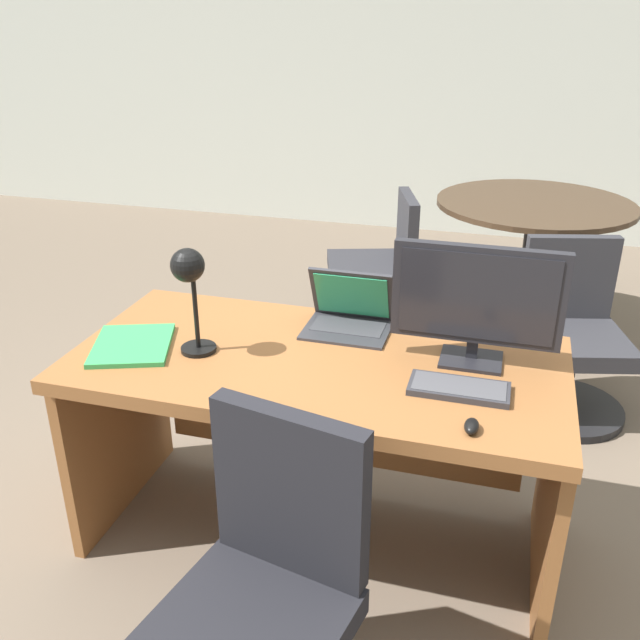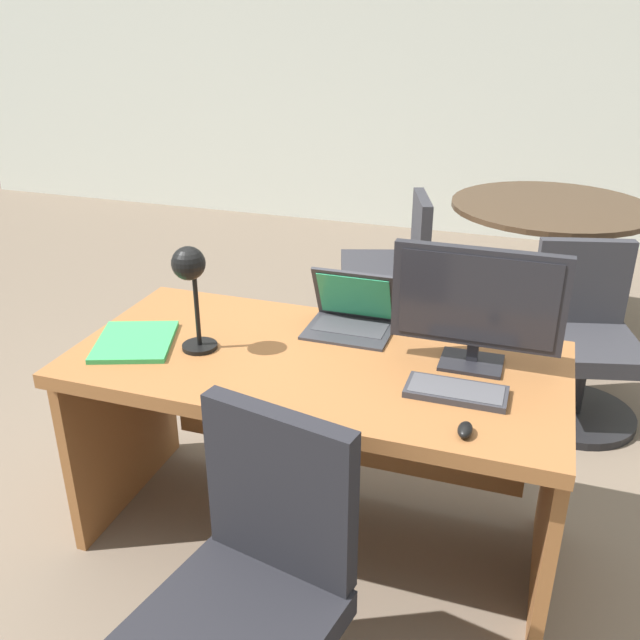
{
  "view_description": "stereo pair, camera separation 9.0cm",
  "coord_description": "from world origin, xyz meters",
  "px_view_note": "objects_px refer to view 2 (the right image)",
  "views": [
    {
      "loc": [
        0.57,
        -1.95,
        1.82
      ],
      "look_at": [
        0.0,
        0.04,
        0.88
      ],
      "focal_mm": 38.67,
      "sensor_mm": 36.0,
      "label": 1
    },
    {
      "loc": [
        0.66,
        -1.92,
        1.82
      ],
      "look_at": [
        0.0,
        0.04,
        0.88
      ],
      "focal_mm": 38.67,
      "sensor_mm": 36.0,
      "label": 2
    }
  ],
  "objects_px": {
    "desk": "(320,402)",
    "keyboard": "(456,391)",
    "mouse": "(465,430)",
    "laptop": "(352,310)",
    "meeting_table": "(547,238)",
    "book": "(135,341)",
    "meeting_chair_near": "(581,352)",
    "monitor": "(478,302)",
    "office_chair": "(250,618)",
    "desk_lamp": "(190,277)",
    "meeting_chair_far": "(390,279)"
  },
  "relations": [
    {
      "from": "desk_lamp",
      "to": "office_chair",
      "type": "height_order",
      "value": "desk_lamp"
    },
    {
      "from": "mouse",
      "to": "meeting_chair_near",
      "type": "relative_size",
      "value": 0.09
    },
    {
      "from": "desk",
      "to": "mouse",
      "type": "bearing_deg",
      "value": -32.94
    },
    {
      "from": "desk",
      "to": "laptop",
      "type": "height_order",
      "value": "laptop"
    },
    {
      "from": "book",
      "to": "office_chair",
      "type": "bearing_deg",
      "value": -42.28
    },
    {
      "from": "desk",
      "to": "office_chair",
      "type": "distance_m",
      "value": 0.8
    },
    {
      "from": "meeting_chair_near",
      "to": "office_chair",
      "type": "bearing_deg",
      "value": -113.43
    },
    {
      "from": "monitor",
      "to": "laptop",
      "type": "distance_m",
      "value": 0.5
    },
    {
      "from": "mouse",
      "to": "desk_lamp",
      "type": "bearing_deg",
      "value": 166.96
    },
    {
      "from": "mouse",
      "to": "laptop",
      "type": "bearing_deg",
      "value": 130.36
    },
    {
      "from": "office_chair",
      "to": "meeting_chair_near",
      "type": "relative_size",
      "value": 1.09
    },
    {
      "from": "desk",
      "to": "meeting_chair_far",
      "type": "xyz_separation_m",
      "value": [
        -0.16,
        1.78,
        -0.21
      ]
    },
    {
      "from": "desk_lamp",
      "to": "book",
      "type": "height_order",
      "value": "desk_lamp"
    },
    {
      "from": "mouse",
      "to": "keyboard",
      "type": "bearing_deg",
      "value": 104.61
    },
    {
      "from": "desk_lamp",
      "to": "book",
      "type": "distance_m",
      "value": 0.35
    },
    {
      "from": "desk",
      "to": "monitor",
      "type": "xyz_separation_m",
      "value": [
        0.5,
        0.07,
        0.42
      ]
    },
    {
      "from": "monitor",
      "to": "laptop",
      "type": "xyz_separation_m",
      "value": [
        -0.45,
        0.15,
        -0.16
      ]
    },
    {
      "from": "laptop",
      "to": "office_chair",
      "type": "relative_size",
      "value": 0.33
    },
    {
      "from": "mouse",
      "to": "meeting_chair_far",
      "type": "relative_size",
      "value": 0.09
    },
    {
      "from": "desk_lamp",
      "to": "meeting_chair_far",
      "type": "relative_size",
      "value": 0.44
    },
    {
      "from": "monitor",
      "to": "desk_lamp",
      "type": "relative_size",
      "value": 1.44
    },
    {
      "from": "keyboard",
      "to": "book",
      "type": "height_order",
      "value": "keyboard"
    },
    {
      "from": "desk",
      "to": "meeting_chair_far",
      "type": "distance_m",
      "value": 1.8
    },
    {
      "from": "office_chair",
      "to": "meeting_chair_far",
      "type": "bearing_deg",
      "value": 95.01
    },
    {
      "from": "keyboard",
      "to": "meeting_chair_near",
      "type": "distance_m",
      "value": 1.46
    },
    {
      "from": "desk",
      "to": "laptop",
      "type": "distance_m",
      "value": 0.35
    },
    {
      "from": "desk",
      "to": "keyboard",
      "type": "bearing_deg",
      "value": -16.0
    },
    {
      "from": "desk",
      "to": "keyboard",
      "type": "relative_size",
      "value": 5.41
    },
    {
      "from": "meeting_chair_near",
      "to": "keyboard",
      "type": "bearing_deg",
      "value": -108.24
    },
    {
      "from": "monitor",
      "to": "meeting_table",
      "type": "bearing_deg",
      "value": 84.31
    },
    {
      "from": "desk",
      "to": "mouse",
      "type": "xyz_separation_m",
      "value": [
        0.53,
        -0.34,
        0.21
      ]
    },
    {
      "from": "monitor",
      "to": "desk_lamp",
      "type": "distance_m",
      "value": 0.92
    },
    {
      "from": "desk",
      "to": "book",
      "type": "height_order",
      "value": "book"
    },
    {
      "from": "monitor",
      "to": "meeting_chair_far",
      "type": "xyz_separation_m",
      "value": [
        -0.66,
        1.71,
        -0.63
      ]
    },
    {
      "from": "book",
      "to": "meeting_chair_near",
      "type": "xyz_separation_m",
      "value": [
        1.54,
        1.33,
        -0.44
      ]
    },
    {
      "from": "mouse",
      "to": "meeting_chair_far",
      "type": "xyz_separation_m",
      "value": [
        -0.69,
        2.12,
        -0.43
      ]
    },
    {
      "from": "keyboard",
      "to": "book",
      "type": "bearing_deg",
      "value": -179.62
    },
    {
      "from": "keyboard",
      "to": "book",
      "type": "relative_size",
      "value": 0.81
    },
    {
      "from": "mouse",
      "to": "office_chair",
      "type": "relative_size",
      "value": 0.08
    },
    {
      "from": "mouse",
      "to": "book",
      "type": "bearing_deg",
      "value": 170.22
    },
    {
      "from": "desk",
      "to": "desk_lamp",
      "type": "height_order",
      "value": "desk_lamp"
    },
    {
      "from": "mouse",
      "to": "meeting_chair_near",
      "type": "xyz_separation_m",
      "value": [
        0.38,
        1.53,
        -0.44
      ]
    },
    {
      "from": "keyboard",
      "to": "meeting_chair_near",
      "type": "bearing_deg",
      "value": 71.76
    },
    {
      "from": "desk",
      "to": "meeting_table",
      "type": "bearing_deg",
      "value": 71.33
    },
    {
      "from": "mouse",
      "to": "desk_lamp",
      "type": "distance_m",
      "value": 0.99
    },
    {
      "from": "mouse",
      "to": "meeting_table",
      "type": "bearing_deg",
      "value": 86.12
    },
    {
      "from": "keyboard",
      "to": "mouse",
      "type": "height_order",
      "value": "mouse"
    },
    {
      "from": "monitor",
      "to": "meeting_chair_near",
      "type": "height_order",
      "value": "monitor"
    },
    {
      "from": "laptop",
      "to": "mouse",
      "type": "xyz_separation_m",
      "value": [
        0.48,
        -0.57,
        -0.05
      ]
    },
    {
      "from": "laptop",
      "to": "office_chair",
      "type": "bearing_deg",
      "value": -89.07
    }
  ]
}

